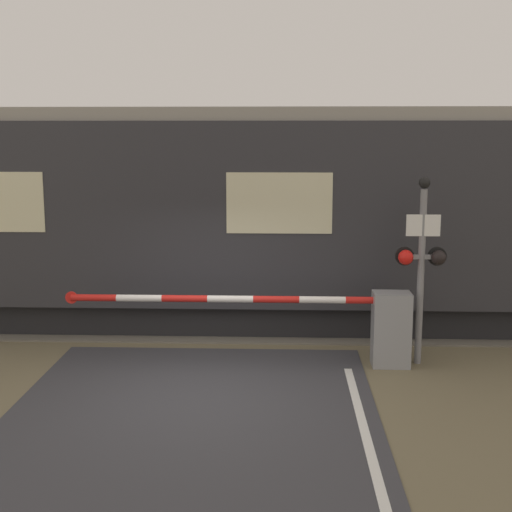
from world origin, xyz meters
TOP-DOWN VIEW (x-y plane):
  - ground_plane at (0.00, 0.00)m, footprint 80.00×80.00m
  - track_bed at (0.00, 3.92)m, footprint 36.00×3.20m
  - train at (1.13, 3.92)m, footprint 18.41×2.90m
  - crossing_barrier at (2.51, 1.26)m, footprint 5.57×0.44m
  - signal_post at (3.41, 1.40)m, footprint 0.82×0.26m

SIDE VIEW (x-z plane):
  - ground_plane at x=0.00m, z-range 0.00..0.00m
  - track_bed at x=0.00m, z-range -0.04..0.09m
  - crossing_barrier at x=2.51m, z-range 0.08..1.29m
  - signal_post at x=3.41m, z-range 0.22..3.25m
  - train at x=1.13m, z-range 0.05..4.20m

